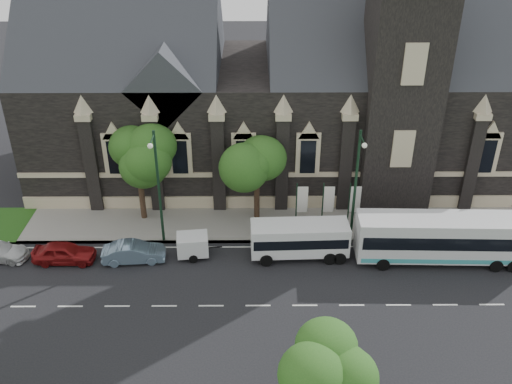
{
  "coord_description": "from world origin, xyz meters",
  "views": [
    {
      "loc": [
        2.7,
        -27.78,
        24.06
      ],
      "look_at": [
        2.91,
        6.0,
        4.96
      ],
      "focal_mm": 39.57,
      "sensor_mm": 36.0,
      "label": 1
    }
  ],
  "objects_px": {
    "tour_coach": "(443,238)",
    "shuttle_bus": "(300,238)",
    "street_lamp_near": "(356,182)",
    "tree_walk_left": "(140,153)",
    "banner_flag_center": "(327,202)",
    "banner_flag_left": "(300,202)",
    "car_far_red": "(64,253)",
    "sedan": "(134,252)",
    "street_lamp_mid": "(158,183)",
    "tree_park_east": "(330,364)",
    "banner_flag_right": "(353,202)",
    "box_trailer": "(193,245)",
    "tree_walk_right": "(260,151)"
  },
  "relations": [
    {
      "from": "tour_coach",
      "to": "sedan",
      "type": "relative_size",
      "value": 2.73
    },
    {
      "from": "sedan",
      "to": "street_lamp_mid",
      "type": "bearing_deg",
      "value": -43.51
    },
    {
      "from": "street_lamp_near",
      "to": "shuttle_bus",
      "type": "xyz_separation_m",
      "value": [
        -3.98,
        -1.69,
        -3.57
      ]
    },
    {
      "from": "street_lamp_mid",
      "to": "banner_flag_center",
      "type": "bearing_deg",
      "value": 8.82
    },
    {
      "from": "tour_coach",
      "to": "street_lamp_mid",
      "type": "bearing_deg",
      "value": 175.12
    },
    {
      "from": "tree_park_east",
      "to": "tree_walk_left",
      "type": "height_order",
      "value": "tree_walk_left"
    },
    {
      "from": "tour_coach",
      "to": "tree_walk_left",
      "type": "bearing_deg",
      "value": 166.49
    },
    {
      "from": "tree_walk_left",
      "to": "car_far_red",
      "type": "bearing_deg",
      "value": -129.61
    },
    {
      "from": "banner_flag_center",
      "to": "box_trailer",
      "type": "relative_size",
      "value": 1.23
    },
    {
      "from": "banner_flag_center",
      "to": "tree_park_east",
      "type": "bearing_deg",
      "value": -96.57
    },
    {
      "from": "tree_walk_right",
      "to": "street_lamp_near",
      "type": "relative_size",
      "value": 0.87
    },
    {
      "from": "box_trailer",
      "to": "car_far_red",
      "type": "relative_size",
      "value": 0.74
    },
    {
      "from": "banner_flag_center",
      "to": "sedan",
      "type": "height_order",
      "value": "banner_flag_center"
    },
    {
      "from": "box_trailer",
      "to": "banner_flag_right",
      "type": "bearing_deg",
      "value": 10.18
    },
    {
      "from": "tree_park_east",
      "to": "car_far_red",
      "type": "xyz_separation_m",
      "value": [
        -16.83,
        14.16,
        -3.87
      ]
    },
    {
      "from": "tree_walk_left",
      "to": "tour_coach",
      "type": "bearing_deg",
      "value": -15.11
    },
    {
      "from": "banner_flag_left",
      "to": "tour_coach",
      "type": "relative_size",
      "value": 0.33
    },
    {
      "from": "banner_flag_center",
      "to": "car_far_red",
      "type": "distance_m",
      "value": 19.46
    },
    {
      "from": "street_lamp_near",
      "to": "box_trailer",
      "type": "xyz_separation_m",
      "value": [
        -11.63,
        -1.64,
        -4.15
      ]
    },
    {
      "from": "banner_flag_right",
      "to": "tree_park_east",
      "type": "bearing_deg",
      "value": -102.65
    },
    {
      "from": "banner_flag_left",
      "to": "box_trailer",
      "type": "distance_m",
      "value": 8.79
    },
    {
      "from": "street_lamp_near",
      "to": "banner_flag_center",
      "type": "bearing_deg",
      "value": 131.93
    },
    {
      "from": "street_lamp_mid",
      "to": "shuttle_bus",
      "type": "height_order",
      "value": "street_lamp_mid"
    },
    {
      "from": "banner_flag_right",
      "to": "tree_walk_left",
      "type": "bearing_deg",
      "value": 173.96
    },
    {
      "from": "sedan",
      "to": "banner_flag_center",
      "type": "bearing_deg",
      "value": -78.72
    },
    {
      "from": "tree_walk_right",
      "to": "box_trailer",
      "type": "xyz_separation_m",
      "value": [
        -4.84,
        -5.26,
        -4.85
      ]
    },
    {
      "from": "tree_park_east",
      "to": "banner_flag_center",
      "type": "height_order",
      "value": "tree_park_east"
    },
    {
      "from": "street_lamp_near",
      "to": "box_trailer",
      "type": "bearing_deg",
      "value": -171.95
    },
    {
      "from": "tree_walk_left",
      "to": "banner_flag_center",
      "type": "height_order",
      "value": "tree_walk_left"
    },
    {
      "from": "tree_walk_right",
      "to": "banner_flag_left",
      "type": "height_order",
      "value": "tree_walk_right"
    },
    {
      "from": "banner_flag_right",
      "to": "street_lamp_near",
      "type": "bearing_deg",
      "value": -98.56
    },
    {
      "from": "banner_flag_left",
      "to": "car_far_red",
      "type": "xyz_separation_m",
      "value": [
        -16.94,
        -4.17,
        -1.64
      ]
    },
    {
      "from": "banner_flag_left",
      "to": "tree_park_east",
      "type": "bearing_deg",
      "value": -90.35
    },
    {
      "from": "street_lamp_near",
      "to": "banner_flag_center",
      "type": "height_order",
      "value": "street_lamp_near"
    },
    {
      "from": "tree_park_east",
      "to": "tour_coach",
      "type": "bearing_deg",
      "value": 55.33
    },
    {
      "from": "tour_coach",
      "to": "shuttle_bus",
      "type": "xyz_separation_m",
      "value": [
        -9.94,
        0.57,
        -0.36
      ]
    },
    {
      "from": "tree_park_east",
      "to": "sedan",
      "type": "xyz_separation_m",
      "value": [
        -11.93,
        14.2,
        -3.89
      ]
    },
    {
      "from": "tree_walk_left",
      "to": "tour_coach",
      "type": "height_order",
      "value": "tree_walk_left"
    },
    {
      "from": "banner_flag_center",
      "to": "banner_flag_right",
      "type": "xyz_separation_m",
      "value": [
        2.0,
        0.0,
        0.0
      ]
    },
    {
      "from": "tree_walk_left",
      "to": "banner_flag_left",
      "type": "xyz_separation_m",
      "value": [
        12.08,
        -1.7,
        -3.35
      ]
    },
    {
      "from": "street_lamp_near",
      "to": "tour_coach",
      "type": "xyz_separation_m",
      "value": [
        5.96,
        -2.26,
        -3.21
      ]
    },
    {
      "from": "street_lamp_near",
      "to": "street_lamp_mid",
      "type": "bearing_deg",
      "value": 180.0
    },
    {
      "from": "tree_park_east",
      "to": "banner_flag_center",
      "type": "xyz_separation_m",
      "value": [
        2.11,
        18.32,
        -2.24
      ]
    },
    {
      "from": "tree_walk_left",
      "to": "tour_coach",
      "type": "relative_size",
      "value": 0.63
    },
    {
      "from": "tour_coach",
      "to": "banner_flag_right",
      "type": "bearing_deg",
      "value": 145.28
    },
    {
      "from": "tour_coach",
      "to": "car_far_red",
      "type": "xyz_separation_m",
      "value": [
        -26.62,
        0.0,
        -1.16
      ]
    },
    {
      "from": "box_trailer",
      "to": "tree_walk_left",
      "type": "bearing_deg",
      "value": 122.03
    },
    {
      "from": "street_lamp_mid",
      "to": "tour_coach",
      "type": "height_order",
      "value": "street_lamp_mid"
    },
    {
      "from": "tree_park_east",
      "to": "car_far_red",
      "type": "height_order",
      "value": "tree_park_east"
    },
    {
      "from": "box_trailer",
      "to": "sedan",
      "type": "distance_m",
      "value": 4.18
    }
  ]
}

